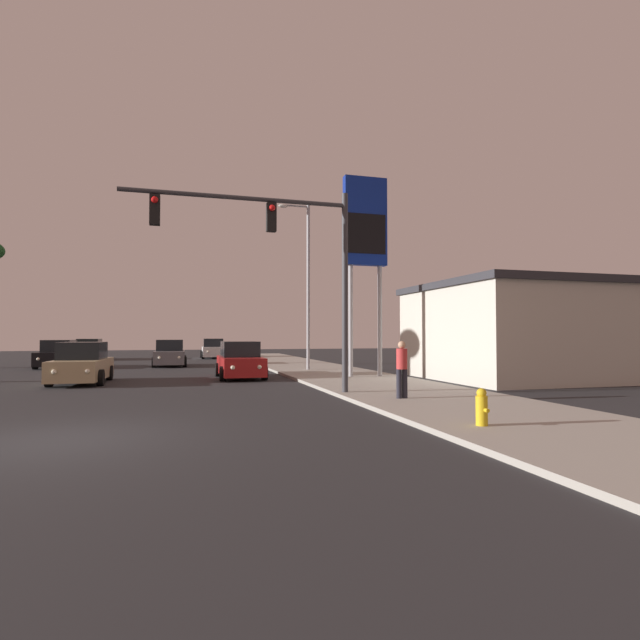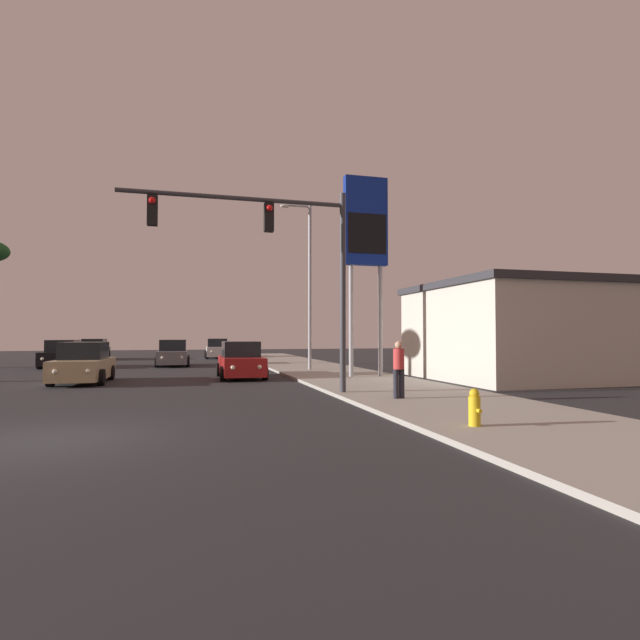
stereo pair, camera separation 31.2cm
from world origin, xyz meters
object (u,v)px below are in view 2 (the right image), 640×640
at_px(traffic_light_mast, 282,248).
at_px(gas_station_sign, 366,232).
at_px(car_black, 62,355).
at_px(fire_hydrant, 475,408).
at_px(pedestrian_on_sidewalk, 399,367).
at_px(street_lamp, 307,277).
at_px(car_tan, 83,364).
at_px(car_red, 241,361).
at_px(car_grey, 173,354).
at_px(car_green, 94,350).
at_px(car_white, 217,349).

xyz_separation_m(traffic_light_mast, gas_station_sign, (4.86, 5.59, 1.90)).
relative_size(car_black, gas_station_sign, 0.48).
xyz_separation_m(fire_hydrant, pedestrian_on_sidewalk, (0.34, 4.51, 0.55)).
bearing_deg(street_lamp, car_tan, -159.90).
bearing_deg(car_red, gas_station_sign, 159.39).
bearing_deg(car_grey, car_green, -57.90).
distance_m(car_tan, car_green, 21.68).
xyz_separation_m(car_white, car_green, (-9.80, 0.04, 0.00)).
relative_size(gas_station_sign, pedestrian_on_sidewalk, 5.39).
distance_m(car_green, pedestrian_on_sidewalk, 33.10).
xyz_separation_m(street_lamp, pedestrian_on_sidewalk, (-0.29, -12.68, -4.08)).
bearing_deg(car_grey, gas_station_sign, 125.99).
xyz_separation_m(car_green, traffic_light_mast, (10.19, -28.35, 3.95)).
relative_size(car_green, traffic_light_mast, 0.61).
height_order(car_tan, street_lamp, street_lamp).
bearing_deg(car_tan, traffic_light_mast, 137.57).
bearing_deg(street_lamp, traffic_light_mast, -107.54).
height_order(car_red, fire_hydrant, car_red).
bearing_deg(pedestrian_on_sidewalk, street_lamp, 88.68).
relative_size(street_lamp, gas_station_sign, 1.00).
bearing_deg(gas_station_sign, car_black, 140.58).
bearing_deg(traffic_light_mast, gas_station_sign, 49.01).
height_order(car_black, car_green, same).
xyz_separation_m(car_white, fire_hydrant, (3.14, -34.79, -0.27)).
distance_m(car_tan, car_grey, 11.38).
distance_m(street_lamp, pedestrian_on_sidewalk, 13.32).
bearing_deg(pedestrian_on_sidewalk, traffic_light_mast, 147.55).
bearing_deg(car_black, pedestrian_on_sidewalk, 124.12).
xyz_separation_m(car_grey, traffic_light_mast, (3.76, -17.80, 3.95)).
bearing_deg(car_grey, car_tan, 74.11).
distance_m(car_red, pedestrian_on_sidewalk, 10.22).
xyz_separation_m(car_tan, car_green, (-3.16, 21.45, 0.00)).
distance_m(car_red, fire_hydrant, 14.44).
relative_size(car_white, car_black, 1.00).
height_order(fire_hydrant, pedestrian_on_sidewalk, pedestrian_on_sidewalk).
relative_size(car_black, car_green, 1.00).
relative_size(car_green, car_grey, 1.00).
height_order(street_lamp, gas_station_sign, same).
distance_m(car_red, car_black, 14.27).
height_order(car_red, street_lamp, street_lamp).
distance_m(car_white, gas_station_sign, 24.04).
bearing_deg(car_black, street_lamp, 152.21).
bearing_deg(car_black, car_red, 133.48).
distance_m(street_lamp, fire_hydrant, 17.81).
relative_size(car_tan, car_grey, 1.00).
distance_m(car_black, traffic_light_mast, 21.10).
bearing_deg(car_white, car_green, 0.91).
distance_m(gas_station_sign, fire_hydrant, 13.70).
bearing_deg(car_black, car_tan, 106.58).
bearing_deg(fire_hydrant, car_black, 117.98).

